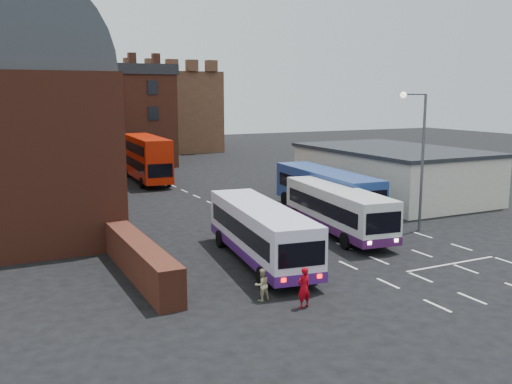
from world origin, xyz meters
name	(u,v)px	position (x,y,z in m)	size (l,w,h in m)	color
ground	(339,261)	(0.00, 0.00, 0.00)	(180.00, 180.00, 0.00)	black
forecourt_wall	(140,260)	(-10.20, 2.00, 0.90)	(1.20, 10.00, 1.80)	#602B1E
cream_building	(392,172)	(15.00, 14.00, 2.16)	(10.40, 16.40, 4.25)	beige
brick_terrace	(76,122)	(-6.00, 46.00, 5.50)	(22.00, 10.00, 11.00)	brown
castle_keep	(133,111)	(6.00, 66.00, 6.00)	(22.00, 22.00, 12.00)	brown
bus_white_outbound	(260,229)	(-3.81, 1.80, 1.78)	(3.98, 11.29, 3.01)	silver
bus_white_inbound	(337,207)	(3.34, 5.14, 1.75)	(3.80, 11.07, 2.96)	silver
bus_blue	(326,189)	(6.00, 10.48, 1.91)	(3.72, 12.06, 3.24)	navy
bus_red_double	(146,158)	(-1.60, 31.47, 2.43)	(3.40, 11.58, 4.58)	#BE1A03
street_lamp	(419,148)	(8.30, 3.47, 5.39)	(1.78, 0.62, 8.93)	#4E5157
pedestrian_red	(304,287)	(-5.14, -4.85, 0.87)	(0.64, 0.42, 1.75)	#9E030F
pedestrian_beige	(262,285)	(-6.33, -3.32, 0.71)	(0.69, 0.54, 1.42)	#C0B188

